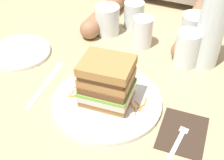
% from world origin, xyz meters
% --- Properties ---
extents(ground_plane, '(3.00, 3.00, 0.00)m').
position_xyz_m(ground_plane, '(0.00, 0.00, 0.00)').
color(ground_plane, tan).
extents(main_plate, '(0.27, 0.27, 0.01)m').
position_xyz_m(main_plate, '(-0.01, -0.03, 0.01)').
color(main_plate, white).
rests_on(main_plate, ground_plane).
extents(sandwich, '(0.13, 0.11, 0.12)m').
position_xyz_m(sandwich, '(-0.01, -0.03, 0.07)').
color(sandwich, '#A87A42').
rests_on(sandwich, main_plate).
extents(carrot_shred_0, '(0.02, 0.01, 0.00)m').
position_xyz_m(carrot_shred_0, '(-0.07, -0.04, 0.01)').
color(carrot_shred_0, orange).
rests_on(carrot_shred_0, main_plate).
extents(carrot_shred_1, '(0.02, 0.02, 0.00)m').
position_xyz_m(carrot_shred_1, '(-0.09, -0.06, 0.01)').
color(carrot_shred_1, orange).
rests_on(carrot_shred_1, main_plate).
extents(carrot_shred_2, '(0.02, 0.01, 0.00)m').
position_xyz_m(carrot_shred_2, '(-0.10, -0.02, 0.01)').
color(carrot_shred_2, orange).
rests_on(carrot_shred_2, main_plate).
extents(carrot_shred_3, '(0.02, 0.01, 0.00)m').
position_xyz_m(carrot_shred_3, '(-0.10, -0.06, 0.01)').
color(carrot_shred_3, orange).
rests_on(carrot_shred_3, main_plate).
extents(carrot_shred_4, '(0.00, 0.02, 0.00)m').
position_xyz_m(carrot_shred_4, '(-0.10, -0.04, 0.01)').
color(carrot_shred_4, orange).
rests_on(carrot_shred_4, main_plate).
extents(carrot_shred_5, '(0.01, 0.03, 0.00)m').
position_xyz_m(carrot_shred_5, '(0.08, -0.00, 0.01)').
color(carrot_shred_5, orange).
rests_on(carrot_shred_5, main_plate).
extents(carrot_shred_6, '(0.02, 0.03, 0.00)m').
position_xyz_m(carrot_shred_6, '(0.07, -0.04, 0.01)').
color(carrot_shred_6, orange).
rests_on(carrot_shred_6, main_plate).
extents(carrot_shred_7, '(0.00, 0.02, 0.00)m').
position_xyz_m(carrot_shred_7, '(0.07, -0.03, 0.01)').
color(carrot_shred_7, orange).
rests_on(carrot_shred_7, main_plate).
extents(carrot_shred_8, '(0.01, 0.02, 0.00)m').
position_xyz_m(carrot_shred_8, '(0.07, -0.02, 0.01)').
color(carrot_shred_8, orange).
rests_on(carrot_shred_8, main_plate).
extents(carrot_shred_9, '(0.02, 0.01, 0.00)m').
position_xyz_m(carrot_shred_9, '(0.06, -0.01, 0.01)').
color(carrot_shred_9, orange).
rests_on(carrot_shred_9, main_plate).
extents(carrot_shred_10, '(0.01, 0.02, 0.00)m').
position_xyz_m(carrot_shred_10, '(0.05, -0.02, 0.01)').
color(carrot_shred_10, orange).
rests_on(carrot_shred_10, main_plate).
extents(napkin_dark, '(0.11, 0.14, 0.00)m').
position_xyz_m(napkin_dark, '(0.18, -0.05, 0.00)').
color(napkin_dark, '#38281E').
rests_on(napkin_dark, ground_plane).
extents(fork, '(0.03, 0.17, 0.00)m').
position_xyz_m(fork, '(0.18, -0.07, 0.00)').
color(fork, silver).
rests_on(fork, napkin_dark).
extents(knife, '(0.04, 0.20, 0.00)m').
position_xyz_m(knife, '(-0.19, -0.04, 0.00)').
color(knife, silver).
rests_on(knife, ground_plane).
extents(juice_glass, '(0.07, 0.07, 0.10)m').
position_xyz_m(juice_glass, '(0.12, 0.21, 0.05)').
color(juice_glass, white).
rests_on(juice_glass, ground_plane).
extents(water_bottle, '(0.07, 0.07, 0.28)m').
position_xyz_m(water_bottle, '(0.17, 0.24, 0.13)').
color(water_bottle, silver).
rests_on(water_bottle, ground_plane).
extents(empty_tumbler_0, '(0.06, 0.06, 0.09)m').
position_xyz_m(empty_tumbler_0, '(-0.02, 0.25, 0.05)').
color(empty_tumbler_0, silver).
rests_on(empty_tumbler_0, ground_plane).
extents(empty_tumbler_1, '(0.07, 0.07, 0.09)m').
position_xyz_m(empty_tumbler_1, '(-0.09, 0.36, 0.04)').
color(empty_tumbler_1, silver).
rests_on(empty_tumbler_1, ground_plane).
extents(empty_tumbler_2, '(0.08, 0.08, 0.10)m').
position_xyz_m(empty_tumbler_2, '(0.12, 0.32, 0.05)').
color(empty_tumbler_2, silver).
rests_on(empty_tumbler_2, ground_plane).
extents(empty_tumbler_3, '(0.08, 0.08, 0.09)m').
position_xyz_m(empty_tumbler_3, '(-0.15, 0.28, 0.05)').
color(empty_tumbler_3, silver).
rests_on(empty_tumbler_3, ground_plane).
extents(side_plate, '(0.18, 0.18, 0.01)m').
position_xyz_m(side_plate, '(-0.34, 0.06, 0.01)').
color(side_plate, white).
rests_on(side_plate, ground_plane).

